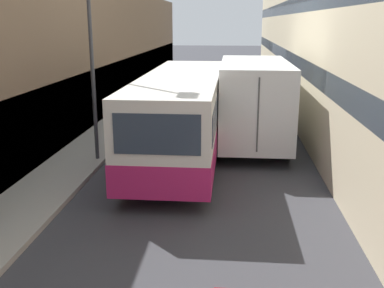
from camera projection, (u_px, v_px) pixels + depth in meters
name	position (u px, v px, depth m)	size (l,w,h in m)	color
ground_plane	(202.00, 153.00, 15.95)	(150.00, 150.00, 0.00)	#38383D
sidewalk_left	(91.00, 148.00, 16.28)	(1.85, 60.00, 0.14)	#9E998E
building_left_shopfront	(30.00, 70.00, 15.72)	(2.40, 60.00, 6.29)	brown
bus	(182.00, 112.00, 15.37)	(2.50, 10.56, 2.81)	silver
box_truck	(253.00, 97.00, 17.43)	(2.41, 8.40, 3.12)	silver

